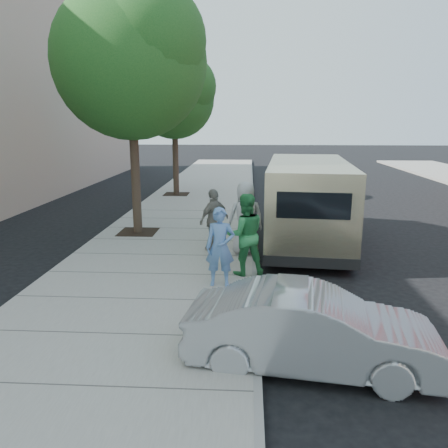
{
  "coord_description": "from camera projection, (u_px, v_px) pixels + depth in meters",
  "views": [
    {
      "loc": [
        1.28,
        -11.15,
        3.65
      ],
      "look_at": [
        0.66,
        -0.34,
        1.1
      ],
      "focal_mm": 35.0,
      "sensor_mm": 36.0,
      "label": 1
    }
  ],
  "objects": [
    {
      "name": "person_striped_polo",
      "position": [
        214.0,
        220.0,
        12.01
      ],
      "size": [
        1.0,
        1.02,
        1.72
      ],
      "primitive_type": "imported",
      "rotation": [
        0.0,
        0.0,
        3.96
      ],
      "color": "gray",
      "rests_on": "sidewalk"
    },
    {
      "name": "person_green_shirt",
      "position": [
        245.0,
        234.0,
        10.08
      ],
      "size": [
        1.07,
        0.91,
        1.91
      ],
      "primitive_type": "imported",
      "rotation": [
        0.0,
        0.0,
        3.37
      ],
      "color": "#2D8B46",
      "rests_on": "sidewalk"
    },
    {
      "name": "curb_face",
      "position": [
        254.0,
        259.0,
        11.65
      ],
      "size": [
        0.12,
        60.0,
        0.16
      ],
      "primitive_type": "cube",
      "color": "gray",
      "rests_on": "ground"
    },
    {
      "name": "tree_near",
      "position": [
        131.0,
        56.0,
        12.94
      ],
      "size": [
        4.62,
        4.6,
        7.53
      ],
      "color": "black",
      "rests_on": "sidewalk"
    },
    {
      "name": "person_officer",
      "position": [
        220.0,
        247.0,
        9.4
      ],
      "size": [
        0.63,
        0.42,
        1.73
      ],
      "primitive_type": "imported",
      "rotation": [
        0.0,
        0.0,
        0.01
      ],
      "color": "#5C88C4",
      "rests_on": "sidewalk"
    },
    {
      "name": "ground",
      "position": [
        200.0,
        261.0,
        11.75
      ],
      "size": [
        120.0,
        120.0,
        0.0
      ],
      "primitive_type": "plane",
      "color": "black",
      "rests_on": "ground"
    },
    {
      "name": "van",
      "position": [
        307.0,
        200.0,
        13.23
      ],
      "size": [
        2.79,
        6.88,
        2.49
      ],
      "rotation": [
        0.0,
        0.0,
        -0.09
      ],
      "color": "beige",
      "rests_on": "ground"
    },
    {
      "name": "person_gray_shirt",
      "position": [
        246.0,
        218.0,
        11.66
      ],
      "size": [
        1.06,
        0.79,
        1.96
      ],
      "primitive_type": "imported",
      "rotation": [
        0.0,
        0.0,
        3.33
      ],
      "color": "#AFAFB2",
      "rests_on": "sidewalk"
    },
    {
      "name": "parking_meter",
      "position": [
        248.0,
        211.0,
        12.19
      ],
      "size": [
        0.3,
        0.11,
        1.45
      ],
      "rotation": [
        0.0,
        0.0,
        -0.04
      ],
      "color": "gray",
      "rests_on": "sidewalk"
    },
    {
      "name": "tree_far",
      "position": [
        175.0,
        94.0,
        20.47
      ],
      "size": [
        3.92,
        3.8,
        6.49
      ],
      "color": "black",
      "rests_on": "sidewalk"
    },
    {
      "name": "sedan",
      "position": [
        312.0,
        330.0,
        6.51
      ],
      "size": [
        3.91,
        1.81,
        1.24
      ],
      "primitive_type": "imported",
      "rotation": [
        0.0,
        0.0,
        1.43
      ],
      "color": "#9FA2A6",
      "rests_on": "ground"
    },
    {
      "name": "sidewalk",
      "position": [
        164.0,
        257.0,
        11.78
      ],
      "size": [
        5.0,
        60.0,
        0.15
      ],
      "primitive_type": "cube",
      "color": "gray",
      "rests_on": "ground"
    }
  ]
}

